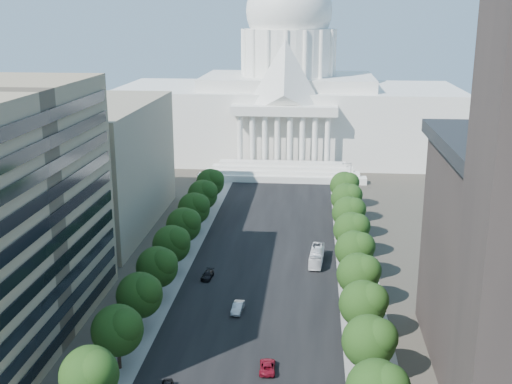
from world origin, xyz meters
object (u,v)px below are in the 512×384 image
(car_silver, at_px, (238,308))
(car_dark_b, at_px, (208,275))
(city_bus, at_px, (317,256))
(car_red, at_px, (267,367))

(car_silver, relative_size, car_dark_b, 1.07)
(car_silver, relative_size, city_bus, 0.46)
(car_dark_b, bearing_deg, car_red, -60.35)
(car_red, height_order, city_bus, city_bus)
(car_dark_b, relative_size, city_bus, 0.43)
(car_silver, xyz_separation_m, car_dark_b, (-7.68, 14.04, -0.14))
(car_dark_b, bearing_deg, city_bus, 31.46)
(car_red, height_order, car_dark_b, car_red)
(city_bus, bearing_deg, car_dark_b, -150.05)
(car_silver, height_order, car_red, car_silver)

